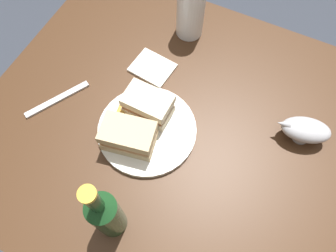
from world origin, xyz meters
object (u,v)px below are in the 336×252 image
(sandwich_half_left, at_px, (149,104))
(sandwich_half_right, at_px, (128,136))
(plate, at_px, (147,130))
(fork, at_px, (57,99))
(gravy_boat, at_px, (305,130))
(napkin, at_px, (152,68))
(pint_glass, at_px, (190,14))
(cider_bottle, at_px, (106,214))

(sandwich_half_left, xyz_separation_m, sandwich_half_right, (-0.00, -0.10, 0.00))
(plate, xyz_separation_m, fork, (-0.26, -0.02, -0.00))
(sandwich_half_left, distance_m, sandwich_half_right, 0.10)
(gravy_boat, xyz_separation_m, fork, (-0.60, -0.18, -0.04))
(sandwich_half_left, xyz_separation_m, napkin, (-0.06, 0.13, -0.04))
(sandwich_half_right, relative_size, napkin, 1.24)
(gravy_boat, bearing_deg, plate, -156.17)
(pint_glass, bearing_deg, sandwich_half_left, -85.80)
(plate, xyz_separation_m, napkin, (-0.08, 0.18, -0.00))
(plate, relative_size, napkin, 2.24)
(pint_glass, xyz_separation_m, cider_bottle, (0.08, -0.57, 0.03))
(napkin, bearing_deg, plate, -66.68)
(fork, bearing_deg, cider_bottle, -95.39)
(sandwich_half_right, relative_size, cider_bottle, 0.52)
(sandwich_half_right, bearing_deg, napkin, 103.72)
(plate, distance_m, gravy_boat, 0.38)
(gravy_boat, distance_m, fork, 0.63)
(plate, height_order, fork, plate)
(plate, bearing_deg, pint_glass, 96.73)
(sandwich_half_right, xyz_separation_m, napkin, (-0.06, 0.23, -0.04))
(napkin, bearing_deg, pint_glass, 77.94)
(fork, bearing_deg, sandwich_half_left, -42.70)
(fork, bearing_deg, pint_glass, -0.25)
(plate, height_order, sandwich_half_right, sandwich_half_right)
(gravy_boat, bearing_deg, fork, -163.62)
(plate, height_order, napkin, plate)
(sandwich_half_left, height_order, gravy_boat, sandwich_half_left)
(cider_bottle, relative_size, fork, 1.47)
(sandwich_half_left, relative_size, cider_bottle, 0.45)
(plate, distance_m, sandwich_half_right, 0.07)
(sandwich_half_right, bearing_deg, fork, 173.81)
(gravy_boat, height_order, napkin, gravy_boat)
(plate, relative_size, cider_bottle, 0.93)
(plate, relative_size, sandwich_half_right, 1.81)
(napkin, height_order, fork, napkin)
(sandwich_half_left, relative_size, gravy_boat, 0.86)
(pint_glass, bearing_deg, sandwich_half_right, -87.17)
(pint_glass, height_order, gravy_boat, pint_glass)
(sandwich_half_right, distance_m, cider_bottle, 0.20)
(gravy_boat, bearing_deg, sandwich_half_right, -151.25)
(sandwich_half_right, xyz_separation_m, pint_glass, (-0.02, 0.39, 0.02))
(napkin, bearing_deg, sandwich_half_left, -65.72)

